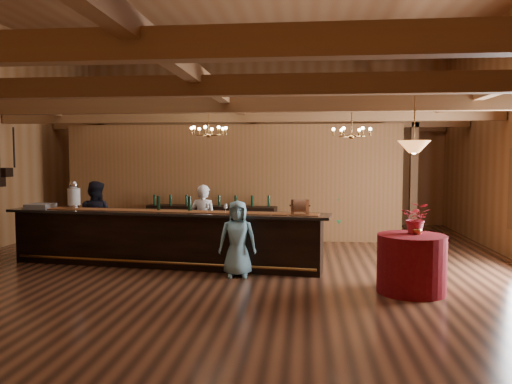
# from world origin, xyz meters

# --- Properties ---
(floor) EXTENTS (14.00, 14.00, 0.00)m
(floor) POSITION_xyz_m (0.00, 0.00, 0.00)
(floor) COLOR brown
(floor) RESTS_ON ground
(wall_back) EXTENTS (12.00, 0.10, 5.50)m
(wall_back) POSITION_xyz_m (0.00, 7.00, 2.75)
(wall_back) COLOR #9D6C3F
(wall_back) RESTS_ON floor
(wall_front) EXTENTS (12.00, 0.10, 5.50)m
(wall_front) POSITION_xyz_m (0.00, -7.00, 2.75)
(wall_front) COLOR #9D6C3F
(wall_front) RESTS_ON floor
(beam_grid) EXTENTS (11.90, 13.90, 0.39)m
(beam_grid) POSITION_xyz_m (0.00, 0.51, 3.24)
(beam_grid) COLOR brown
(beam_grid) RESTS_ON wall_left
(support_posts) EXTENTS (9.20, 10.20, 3.20)m
(support_posts) POSITION_xyz_m (0.00, -0.50, 1.60)
(support_posts) COLOR brown
(support_posts) RESTS_ON floor
(partition_wall) EXTENTS (9.00, 0.18, 3.10)m
(partition_wall) POSITION_xyz_m (-0.50, 3.50, 1.55)
(partition_wall) COLOR brown
(partition_wall) RESTS_ON floor
(backroom_boxes) EXTENTS (4.10, 0.60, 1.10)m
(backroom_boxes) POSITION_xyz_m (-0.29, 5.50, 0.53)
(backroom_boxes) COLOR black
(backroom_boxes) RESTS_ON floor
(tasting_bar) EXTENTS (6.82, 1.65, 1.14)m
(tasting_bar) POSITION_xyz_m (-1.39, 0.11, 0.57)
(tasting_bar) COLOR black
(tasting_bar) RESTS_ON floor
(beverage_dispenser) EXTENTS (0.26, 0.26, 0.60)m
(beverage_dispenser) POSITION_xyz_m (-3.44, 0.42, 1.42)
(beverage_dispenser) COLOR silver
(beverage_dispenser) RESTS_ON tasting_bar
(glass_rack_tray) EXTENTS (0.50, 0.50, 0.10)m
(glass_rack_tray) POSITION_xyz_m (-4.20, 0.40, 1.18)
(glass_rack_tray) COLOR gray
(glass_rack_tray) RESTS_ON tasting_bar
(raffle_drum) EXTENTS (0.34, 0.24, 0.30)m
(raffle_drum) POSITION_xyz_m (1.39, -0.27, 1.30)
(raffle_drum) COLOR brown
(raffle_drum) RESTS_ON tasting_bar
(bar_bottle_0) EXTENTS (0.07, 0.07, 0.30)m
(bar_bottle_0) POSITION_xyz_m (-1.54, 0.26, 1.28)
(bar_bottle_0) COLOR black
(bar_bottle_0) RESTS_ON tasting_bar
(bar_bottle_1) EXTENTS (0.07, 0.07, 0.30)m
(bar_bottle_1) POSITION_xyz_m (-0.87, 0.18, 1.28)
(bar_bottle_1) COLOR black
(bar_bottle_1) RESTS_ON tasting_bar
(backbar_shelf) EXTENTS (3.47, 0.93, 0.96)m
(backbar_shelf) POSITION_xyz_m (-0.96, 3.00, 0.48)
(backbar_shelf) COLOR black
(backbar_shelf) RESTS_ON floor
(round_table) EXTENTS (1.11, 1.11, 0.96)m
(round_table) POSITION_xyz_m (3.24, -1.48, 0.48)
(round_table) COLOR maroon
(round_table) RESTS_ON floor
(chandelier_left) EXTENTS (0.80, 0.80, 0.54)m
(chandelier_left) POSITION_xyz_m (-0.63, 1.04, 2.81)
(chandelier_left) COLOR #A06F35
(chandelier_left) RESTS_ON beam_grid
(chandelier_right) EXTENTS (0.80, 0.80, 0.59)m
(chandelier_right) POSITION_xyz_m (2.45, 0.88, 2.77)
(chandelier_right) COLOR #A06F35
(chandelier_right) RESTS_ON beam_grid
(pendant_lamp) EXTENTS (0.52, 0.52, 0.90)m
(pendant_lamp) POSITION_xyz_m (3.24, -1.48, 2.40)
(pendant_lamp) COLOR #A06F35
(pendant_lamp) RESTS_ON beam_grid
(bartender) EXTENTS (0.65, 0.48, 1.64)m
(bartender) POSITION_xyz_m (-0.72, 0.85, 0.82)
(bartender) COLOR white
(bartender) RESTS_ON floor
(staff_second) EXTENTS (0.89, 0.73, 1.70)m
(staff_second) POSITION_xyz_m (-3.20, 0.92, 0.85)
(staff_second) COLOR black
(staff_second) RESTS_ON floor
(guest) EXTENTS (0.73, 0.51, 1.43)m
(guest) POSITION_xyz_m (0.24, -0.64, 0.71)
(guest) COLOR #7AB6CC
(guest) RESTS_ON floor
(floor_plant) EXTENTS (0.74, 0.60, 1.33)m
(floor_plant) POSITION_xyz_m (2.45, 3.68, 0.67)
(floor_plant) COLOR #29602A
(floor_plant) RESTS_ON floor
(table_flowers) EXTENTS (0.59, 0.56, 0.52)m
(table_flowers) POSITION_xyz_m (3.33, -1.35, 1.22)
(table_flowers) COLOR #B22939
(table_flowers) RESTS_ON round_table
(table_vase) EXTENTS (0.18, 0.18, 0.28)m
(table_vase) POSITION_xyz_m (3.32, -1.41, 1.10)
(table_vase) COLOR #A06F35
(table_vase) RESTS_ON round_table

